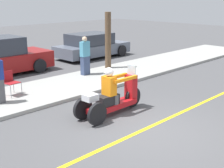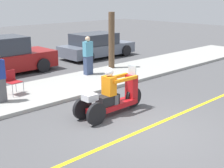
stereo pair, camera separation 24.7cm
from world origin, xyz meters
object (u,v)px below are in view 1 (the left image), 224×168
spectator_near_curb (85,56)px  tree_trunk (108,40)px  motorcycle_trike (112,98)px  parked_car_lot_far (92,46)px  folding_chair_curbside (10,81)px

spectator_near_curb → tree_trunk: 1.70m
motorcycle_trike → parked_car_lot_far: size_ratio=0.56×
motorcycle_trike → folding_chair_curbside: motorcycle_trike is taller
motorcycle_trike → folding_chair_curbside: (-1.37, 3.50, 0.11)m
spectator_near_curb → tree_trunk: size_ratio=0.63×
spectator_near_curb → folding_chair_curbside: size_ratio=1.99×
spectator_near_curb → folding_chair_curbside: 3.72m
motorcycle_trike → parked_car_lot_far: motorcycle_trike is taller
folding_chair_curbside → motorcycle_trike: bearing=-68.6°
spectator_near_curb → folding_chair_curbside: bearing=-173.7°
motorcycle_trike → tree_trunk: 5.78m
spectator_near_curb → tree_trunk: tree_trunk is taller
tree_trunk → parked_car_lot_far: bearing=61.4°
folding_chair_curbside → parked_car_lot_far: parked_car_lot_far is taller
motorcycle_trike → parked_car_lot_far: bearing=52.1°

